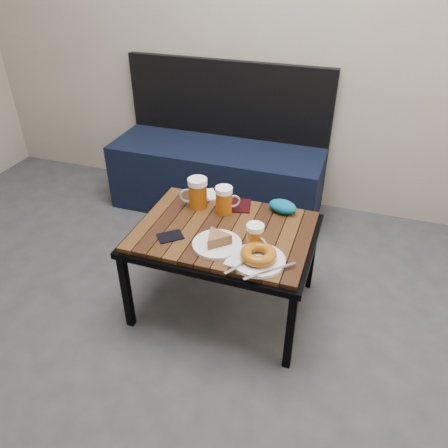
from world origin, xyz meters
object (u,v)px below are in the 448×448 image
(cafe_table, at_px, (224,237))
(knit_pouch, at_px, (283,206))
(beer_mug_centre, at_px, (224,200))
(beer_mug_left, at_px, (197,193))
(passport_navy, at_px, (170,236))
(passport_burgundy, at_px, (241,206))
(plate_pie, at_px, (217,241))
(plate_bagel, at_px, (258,257))
(beer_mug_right, at_px, (255,237))
(bench, at_px, (218,170))

(cafe_table, bearing_deg, knit_pouch, 46.53)
(cafe_table, xyz_separation_m, beer_mug_centre, (-0.05, 0.14, 0.11))
(beer_mug_left, xyz_separation_m, knit_pouch, (0.41, 0.08, -0.05))
(passport_navy, relative_size, passport_burgundy, 0.85)
(plate_pie, height_order, knit_pouch, same)
(beer_mug_centre, height_order, passport_burgundy, beer_mug_centre)
(beer_mug_left, distance_m, passport_navy, 0.30)
(beer_mug_centre, bearing_deg, beer_mug_left, 147.41)
(plate_bagel, xyz_separation_m, knit_pouch, (0.01, 0.42, 0.00))
(plate_pie, distance_m, passport_navy, 0.22)
(cafe_table, xyz_separation_m, plate_bagel, (0.21, -0.18, 0.07))
(beer_mug_centre, bearing_deg, beer_mug_right, -77.56)
(beer_mug_centre, height_order, plate_bagel, beer_mug_centre)
(beer_mug_left, bearing_deg, passport_burgundy, 175.01)
(cafe_table, height_order, beer_mug_centre, beer_mug_centre)
(passport_burgundy, distance_m, knit_pouch, 0.21)
(knit_pouch, bearing_deg, cafe_table, -133.47)
(bench, distance_m, beer_mug_left, 0.86)
(bench, xyz_separation_m, knit_pouch, (0.59, -0.71, 0.23))
(beer_mug_left, xyz_separation_m, beer_mug_right, (0.37, -0.25, -0.02))
(beer_mug_centre, relative_size, beer_mug_right, 1.11)
(plate_bagel, xyz_separation_m, passport_burgundy, (-0.20, 0.40, -0.02))
(beer_mug_left, xyz_separation_m, passport_navy, (-0.02, -0.29, -0.07))
(plate_pie, bearing_deg, plate_bagel, -14.40)
(beer_mug_centre, xyz_separation_m, plate_pie, (0.06, -0.28, -0.04))
(cafe_table, distance_m, passport_burgundy, 0.23)
(plate_bagel, distance_m, passport_burgundy, 0.45)
(bench, distance_m, passport_navy, 1.11)
(bench, height_order, beer_mug_centre, bench)
(cafe_table, xyz_separation_m, beer_mug_left, (-0.19, 0.15, 0.12))
(passport_burgundy, relative_size, knit_pouch, 0.94)
(cafe_table, distance_m, knit_pouch, 0.33)
(beer_mug_right, relative_size, knit_pouch, 0.87)
(cafe_table, xyz_separation_m, plate_pie, (0.01, -0.13, 0.07))
(beer_mug_centre, bearing_deg, passport_navy, -149.72)
(cafe_table, distance_m, beer_mug_centre, 0.19)
(passport_navy, bearing_deg, plate_bagel, 42.95)
(beer_mug_centre, relative_size, plate_bagel, 0.50)
(cafe_table, height_order, plate_pie, plate_pie)
(plate_bagel, bearing_deg, passport_burgundy, 115.93)
(bench, bearing_deg, passport_burgundy, -62.36)
(passport_navy, height_order, passport_burgundy, same)
(passport_navy, bearing_deg, beer_mug_right, 54.66)
(beer_mug_centre, bearing_deg, passport_burgundy, 21.14)
(passport_navy, bearing_deg, beer_mug_left, 135.51)
(beer_mug_left, bearing_deg, beer_mug_right, 121.96)
(bench, xyz_separation_m, beer_mug_right, (0.54, -1.04, 0.26))
(knit_pouch, bearing_deg, plate_pie, -119.82)
(beer_mug_centre, distance_m, passport_navy, 0.33)
(cafe_table, relative_size, plate_bagel, 3.12)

